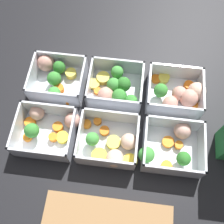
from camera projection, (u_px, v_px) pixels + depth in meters
ground_plane at (112, 115)px, 0.68m from camera, size 4.00×4.00×0.00m
container_near_left at (179, 94)px, 0.68m from camera, size 0.16×0.12×0.06m
container_near_center at (115, 88)px, 0.69m from camera, size 0.15×0.12×0.06m
container_near_right at (56, 77)px, 0.70m from camera, size 0.14×0.14×0.06m
container_far_left at (171, 147)px, 0.62m from camera, size 0.15×0.13×0.06m
container_far_center at (110, 144)px, 0.63m from camera, size 0.15×0.13×0.06m
container_far_right at (47, 128)px, 0.64m from camera, size 0.16×0.13×0.06m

